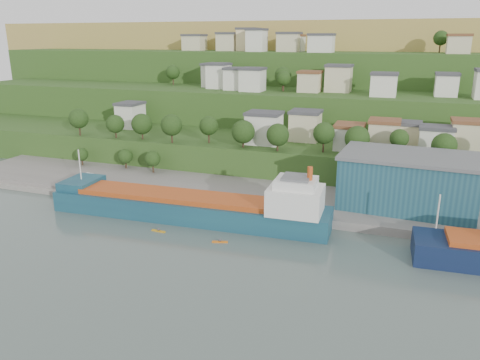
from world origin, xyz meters
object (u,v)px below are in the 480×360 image
at_px(warehouse, 408,181).
at_px(caravan, 91,179).
at_px(kayak_orange, 220,241).
at_px(cargo_ship_near, 196,208).

height_order(warehouse, caravan, warehouse).
height_order(caravan, kayak_orange, caravan).
height_order(warehouse, kayak_orange, warehouse).
height_order(cargo_ship_near, warehouse, cargo_ship_near).
bearing_deg(cargo_ship_near, kayak_orange, -47.72).
xyz_separation_m(cargo_ship_near, warehouse, (45.64, 19.80, 5.72)).
distance_m(warehouse, kayak_orange, 47.23).
relative_size(warehouse, caravan, 5.95).
bearing_deg(caravan, warehouse, 16.64).
distance_m(warehouse, caravan, 84.37).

